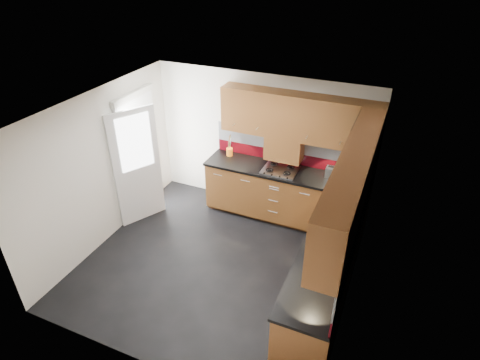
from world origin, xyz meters
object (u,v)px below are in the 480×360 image
at_px(gas_hob, 280,170).
at_px(toaster, 333,172).
at_px(food_processor, 335,219).
at_px(utensil_pot, 230,151).

height_order(gas_hob, toaster, toaster).
bearing_deg(food_processor, gas_hob, 134.43).
xyz_separation_m(gas_hob, toaster, (0.83, 0.14, 0.07)).
height_order(gas_hob, utensil_pot, utensil_pot).
height_order(utensil_pot, toaster, utensil_pot).
distance_m(gas_hob, utensil_pot, 1.00).
height_order(gas_hob, food_processor, food_processor).
bearing_deg(utensil_pot, toaster, -0.80).
distance_m(utensil_pot, food_processor, 2.47).
xyz_separation_m(gas_hob, utensil_pot, (-0.98, 0.17, 0.08)).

